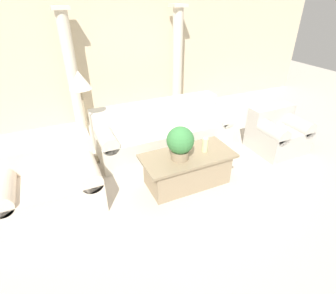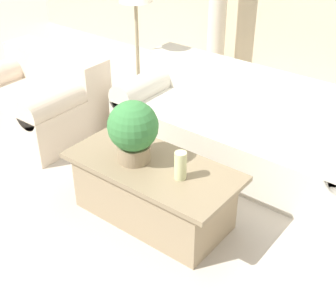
% 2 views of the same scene
% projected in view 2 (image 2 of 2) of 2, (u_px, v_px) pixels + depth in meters
% --- Properties ---
extents(ground_plane, '(16.00, 16.00, 0.00)m').
position_uv_depth(ground_plane, '(191.00, 203.00, 3.91)').
color(ground_plane, '#BCB2A3').
extents(sofa_long, '(2.44, 0.97, 0.78)m').
position_uv_depth(sofa_long, '(245.00, 128.00, 4.35)').
color(sofa_long, beige).
rests_on(sofa_long, ground_plane).
extents(loveseat, '(1.27, 0.97, 0.78)m').
position_uv_depth(loveseat, '(39.00, 98.00, 4.86)').
color(loveseat, beige).
rests_on(loveseat, ground_plane).
extents(coffee_table, '(1.35, 0.65, 0.50)m').
position_uv_depth(coffee_table, '(153.00, 190.00, 3.64)').
color(coffee_table, '#998466').
rests_on(coffee_table, ground_plane).
extents(potted_plant, '(0.38, 0.38, 0.48)m').
position_uv_depth(potted_plant, '(133.00, 130.00, 3.43)').
color(potted_plant, '#937F60').
rests_on(potted_plant, coffee_table).
extents(pillar_candle, '(0.09, 0.09, 0.21)m').
position_uv_depth(pillar_candle, '(180.00, 165.00, 3.31)').
color(pillar_candle, beige).
rests_on(pillar_candle, coffee_table).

